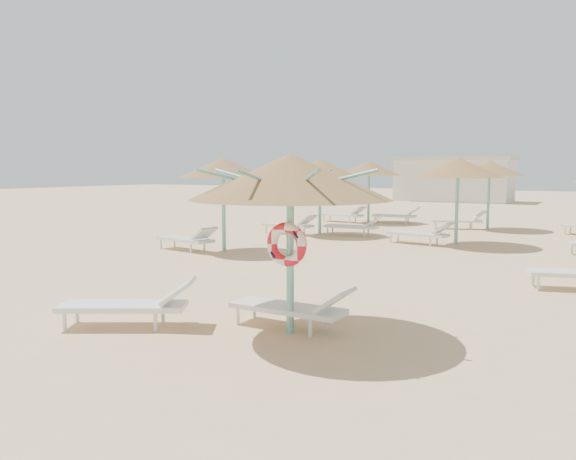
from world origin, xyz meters
The scene contains 6 objects.
ground centered at (0.00, 0.00, 0.00)m, with size 120.00×120.00×0.00m, color #D3AE80.
main_palapa centered at (0.36, -0.33, 2.21)m, with size 2.85×2.85×2.55m.
lounger_main_a centered at (-1.84, -1.23, 0.34)m, with size 2.02×1.51×0.72m.
lounger_main_b centered at (0.31, -0.12, 0.32)m, with size 1.87×0.57×0.68m.
palapa_field centered at (0.98, 10.97, 2.31)m, with size 19.35×13.41×2.72m.
service_hut centered at (-6.00, 35.00, 1.64)m, with size 8.40×4.40×3.25m.
Camera 1 is at (4.26, -7.12, 2.33)m, focal length 35.00 mm.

